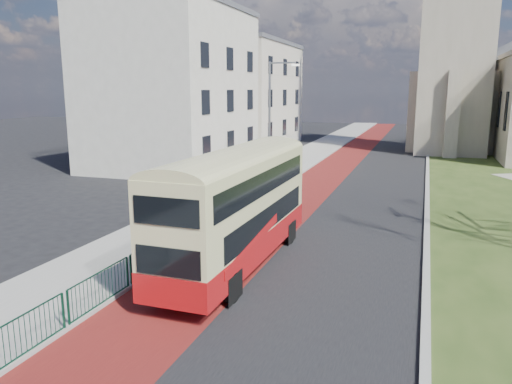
% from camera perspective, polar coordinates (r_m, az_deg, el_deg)
% --- Properties ---
extents(ground, '(160.00, 160.00, 0.00)m').
position_cam_1_polar(ground, '(17.35, -2.01, -9.66)').
color(ground, black).
rests_on(ground, ground).
extents(road_carriageway, '(9.00, 120.00, 0.01)m').
position_cam_1_polar(road_carriageway, '(35.91, 11.65, 1.34)').
color(road_carriageway, black).
rests_on(road_carriageway, ground).
extents(bus_lane, '(3.40, 120.00, 0.01)m').
position_cam_1_polar(bus_lane, '(36.33, 7.43, 1.60)').
color(bus_lane, '#591414').
rests_on(bus_lane, ground).
extents(pavement_west, '(4.00, 120.00, 0.12)m').
position_cam_1_polar(pavement_west, '(37.24, 1.69, 2.03)').
color(pavement_west, gray).
rests_on(pavement_west, ground).
extents(kerb_west, '(0.25, 120.00, 0.13)m').
position_cam_1_polar(kerb_west, '(36.71, 4.67, 1.86)').
color(kerb_west, '#999993').
rests_on(kerb_west, ground).
extents(kerb_east, '(0.25, 80.00, 0.13)m').
position_cam_1_polar(kerb_east, '(37.62, 19.01, 1.50)').
color(kerb_east, '#999993').
rests_on(kerb_east, ground).
extents(pedestrian_railing, '(0.07, 24.00, 1.12)m').
position_cam_1_polar(pedestrian_railing, '(21.76, -5.57, -3.71)').
color(pedestrian_railing, '#0D3C28').
rests_on(pedestrian_railing, ground).
extents(gothic_church, '(16.38, 18.00, 40.00)m').
position_cam_1_polar(gothic_church, '(53.96, 27.22, 17.73)').
color(gothic_church, gray).
rests_on(gothic_church, ground).
extents(street_block_near, '(10.30, 14.30, 13.00)m').
position_cam_1_polar(street_block_near, '(42.03, -9.49, 11.81)').
color(street_block_near, beige).
rests_on(street_block_near, ground).
extents(street_block_far, '(10.30, 16.30, 11.50)m').
position_cam_1_polar(street_block_far, '(56.65, -1.69, 11.14)').
color(street_block_far, beige).
rests_on(street_block_far, ground).
extents(streetlamp, '(2.13, 0.18, 8.00)m').
position_cam_1_polar(streetlamp, '(34.65, 1.79, 8.85)').
color(streetlamp, gray).
rests_on(streetlamp, pavement_west).
extents(bus, '(2.44, 9.87, 4.10)m').
position_cam_1_polar(bus, '(17.68, -2.23, -1.29)').
color(bus, '#A50F11').
rests_on(bus, ground).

